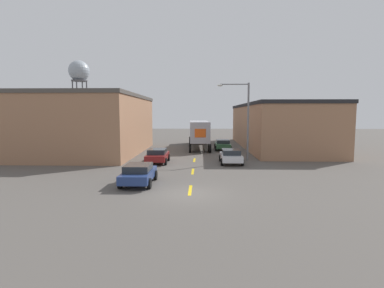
% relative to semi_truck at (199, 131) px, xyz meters
% --- Properties ---
extents(ground_plane, '(160.00, 160.00, 0.00)m').
position_rel_semi_truck_xyz_m(ground_plane, '(-0.35, -25.28, -2.32)').
color(ground_plane, '#56514C').
extents(road_centerline, '(0.20, 14.88, 0.01)m').
position_rel_semi_truck_xyz_m(road_centerline, '(-0.35, -18.24, -2.32)').
color(road_centerline, gold).
rests_on(road_centerline, ground_plane).
extents(warehouse_left, '(13.69, 18.56, 7.10)m').
position_rel_semi_truck_xyz_m(warehouse_left, '(-13.82, -6.62, 1.23)').
color(warehouse_left, '#9E7051').
rests_on(warehouse_left, ground_plane).
extents(warehouse_right, '(9.49, 26.63, 6.22)m').
position_rel_semi_truck_xyz_m(warehouse_right, '(11.02, 0.48, 0.80)').
color(warehouse_right, '#9E7051').
rests_on(warehouse_right, ground_plane).
extents(semi_truck, '(3.21, 13.78, 3.78)m').
position_rel_semi_truck_xyz_m(semi_truck, '(0.00, 0.00, 0.00)').
color(semi_truck, black).
rests_on(semi_truck, ground_plane).
extents(parked_car_right_mid, '(2.11, 4.23, 1.38)m').
position_rel_semi_truck_xyz_m(parked_car_right_mid, '(3.23, -14.06, -1.58)').
color(parked_car_right_mid, silver).
rests_on(parked_car_right_mid, ground_plane).
extents(parked_car_left_near, '(2.11, 4.23, 1.38)m').
position_rel_semi_truck_xyz_m(parked_car_left_near, '(-3.93, -22.86, -1.58)').
color(parked_car_left_near, navy).
rests_on(parked_car_left_near, ground_plane).
extents(parked_car_left_far, '(2.11, 4.23, 1.38)m').
position_rel_semi_truck_xyz_m(parked_car_left_far, '(-3.93, -13.90, -1.58)').
color(parked_car_left_far, maroon).
rests_on(parked_car_left_far, ground_plane).
extents(parked_car_right_far, '(2.11, 4.23, 1.38)m').
position_rel_semi_truck_xyz_m(parked_car_right_far, '(3.23, -3.08, -1.58)').
color(parked_car_right_far, '#2D5B38').
rests_on(parked_car_right_far, ground_plane).
extents(water_tower, '(4.79, 4.79, 17.17)m').
position_rel_semi_truck_xyz_m(water_tower, '(-28.13, 27.36, 12.09)').
color(water_tower, '#47474C').
rests_on(water_tower, ground_plane).
extents(street_lamp, '(3.25, 0.32, 7.91)m').
position_rel_semi_truck_xyz_m(street_lamp, '(4.69, -12.25, 2.34)').
color(street_lamp, slate).
rests_on(street_lamp, ground_plane).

